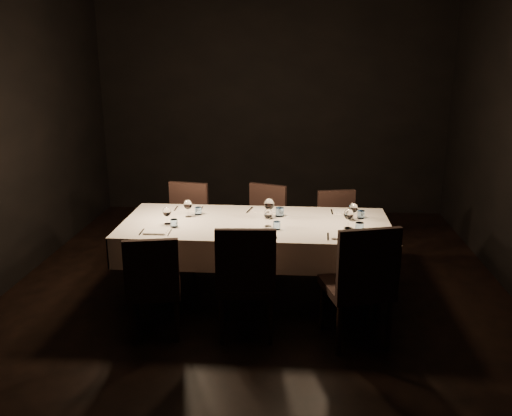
# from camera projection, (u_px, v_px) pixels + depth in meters

# --- Properties ---
(room) EXTENTS (5.01, 6.01, 3.01)m
(room) POSITION_uv_depth(u_px,v_px,m) (256.00, 145.00, 4.91)
(room) COLOR black
(room) RESTS_ON ground
(dining_table) EXTENTS (2.52, 1.12, 0.76)m
(dining_table) POSITION_uv_depth(u_px,v_px,m) (256.00, 230.00, 5.13)
(dining_table) COLOR black
(dining_table) RESTS_ON ground
(chair_near_left) EXTENTS (0.51, 0.51, 0.90)m
(chair_near_left) POSITION_uv_depth(u_px,v_px,m) (153.00, 282.00, 4.42)
(chair_near_left) COLOR black
(chair_near_left) RESTS_ON ground
(place_setting_near_left) EXTENTS (0.30, 0.39, 0.16)m
(place_setting_near_left) POSITION_uv_depth(u_px,v_px,m) (165.00, 220.00, 4.95)
(place_setting_near_left) COLOR beige
(place_setting_near_left) RESTS_ON dining_table
(chair_near_center) EXTENTS (0.51, 0.51, 1.00)m
(chair_near_center) POSITION_uv_depth(u_px,v_px,m) (246.00, 277.00, 4.41)
(chair_near_center) COLOR black
(chair_near_center) RESTS_ON ground
(place_setting_near_center) EXTENTS (0.31, 0.39, 0.17)m
(place_setting_near_center) POSITION_uv_depth(u_px,v_px,m) (268.00, 223.00, 4.88)
(place_setting_near_center) COLOR beige
(place_setting_near_center) RESTS_ON dining_table
(chair_near_right) EXTENTS (0.62, 0.62, 1.04)m
(chair_near_right) POSITION_uv_depth(u_px,v_px,m) (361.00, 281.00, 4.29)
(chair_near_right) COLOR black
(chair_near_right) RESTS_ON ground
(place_setting_near_right) EXTENTS (0.34, 0.41, 0.19)m
(place_setting_near_right) POSITION_uv_depth(u_px,v_px,m) (350.00, 224.00, 4.82)
(place_setting_near_right) COLOR beige
(place_setting_near_right) RESTS_ON dining_table
(chair_far_left) EXTENTS (0.51, 0.51, 0.93)m
(chair_far_left) POSITION_uv_depth(u_px,v_px,m) (186.00, 221.00, 5.97)
(chair_far_left) COLOR black
(chair_far_left) RESTS_ON ground
(place_setting_far_left) EXTENTS (0.31, 0.40, 0.17)m
(place_setting_far_left) POSITION_uv_depth(u_px,v_px,m) (190.00, 207.00, 5.35)
(place_setting_far_left) COLOR beige
(place_setting_far_left) RESTS_ON dining_table
(chair_far_center) EXTENTS (0.56, 0.56, 0.90)m
(chair_far_center) POSITION_uv_depth(u_px,v_px,m) (264.00, 221.00, 6.00)
(chair_far_center) COLOR black
(chair_far_center) RESTS_ON ground
(place_setting_far_center) EXTENTS (0.38, 0.42, 0.20)m
(place_setting_far_center) POSITION_uv_depth(u_px,v_px,m) (270.00, 208.00, 5.29)
(place_setting_far_center) COLOR beige
(place_setting_far_center) RESTS_ON dining_table
(chair_far_right) EXTENTS (0.49, 0.49, 0.86)m
(chair_far_right) POSITION_uv_depth(u_px,v_px,m) (338.00, 227.00, 5.87)
(chair_far_right) COLOR black
(chair_far_right) RESTS_ON ground
(place_setting_far_right) EXTENTS (0.31, 0.40, 0.17)m
(place_setting_far_right) POSITION_uv_depth(u_px,v_px,m) (353.00, 211.00, 5.23)
(place_setting_far_right) COLOR beige
(place_setting_far_right) RESTS_ON dining_table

